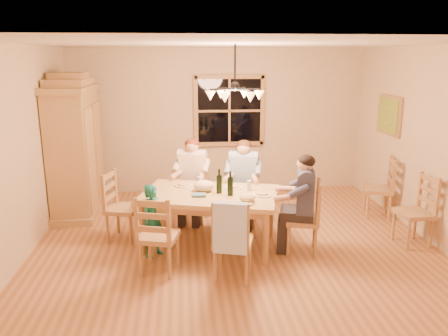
{
  "coord_description": "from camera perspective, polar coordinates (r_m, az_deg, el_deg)",
  "views": [
    {
      "loc": [
        -0.7,
        -5.69,
        2.55
      ],
      "look_at": [
        -0.13,
        0.1,
        1.05
      ],
      "focal_mm": 35.0,
      "sensor_mm": 36.0,
      "label": 1
    }
  ],
  "objects": [
    {
      "name": "armoire",
      "position": [
        7.48,
        -18.8,
        2.14
      ],
      "size": [
        0.66,
        1.4,
        2.3
      ],
      "color": "olive",
      "rests_on": "floor"
    },
    {
      "name": "chair_far_right",
      "position": [
        6.78,
        2.52,
        -4.94
      ],
      "size": [
        0.54,
        0.52,
        0.99
      ],
      "rotation": [
        0.0,
        0.0,
        2.87
      ],
      "color": "#A38248",
      "rests_on": "floor"
    },
    {
      "name": "cap",
      "position": [
        5.52,
        3.06,
        -3.9
      ],
      "size": [
        0.2,
        0.2,
        0.11
      ],
      "primitive_type": "ellipsoid",
      "color": "#C5B683",
      "rests_on": "dining_table"
    },
    {
      "name": "adult_plaid_man",
      "position": [
        6.62,
        2.57,
        -0.54
      ],
      "size": [
        0.48,
        0.51,
        0.87
      ],
      "rotation": [
        0.0,
        0.0,
        2.87
      ],
      "color": "#325989",
      "rests_on": "floor"
    },
    {
      "name": "adult_woman",
      "position": [
        6.76,
        -4.17,
        -0.24
      ],
      "size": [
        0.48,
        0.51,
        0.87
      ],
      "rotation": [
        0.0,
        0.0,
        2.87
      ],
      "color": "beige",
      "rests_on": "floor"
    },
    {
      "name": "chair_spare_back",
      "position": [
        7.55,
        19.39,
        -3.72
      ],
      "size": [
        0.53,
        0.54,
        0.99
      ],
      "rotation": [
        0.0,
        0.0,
        1.29
      ],
      "color": "#A38248",
      "rests_on": "floor"
    },
    {
      "name": "chair_near_right",
      "position": [
        5.21,
        1.15,
        -11.13
      ],
      "size": [
        0.54,
        0.52,
        0.99
      ],
      "rotation": [
        0.0,
        0.0,
        -0.27
      ],
      "color": "#A38248",
      "rests_on": "floor"
    },
    {
      "name": "plate_woman",
      "position": [
        6.22,
        -5.24,
        -2.26
      ],
      "size": [
        0.26,
        0.26,
        0.02
      ],
      "primitive_type": "cylinder",
      "color": "white",
      "rests_on": "dining_table"
    },
    {
      "name": "plate_slate",
      "position": [
        5.8,
        4.96,
        -3.48
      ],
      "size": [
        0.26,
        0.26,
        0.02
      ],
      "primitive_type": "cylinder",
      "color": "white",
      "rests_on": "dining_table"
    },
    {
      "name": "painting",
      "position": [
        7.74,
        20.74,
        6.46
      ],
      "size": [
        0.06,
        0.78,
        0.64
      ],
      "color": "olive",
      "rests_on": "wall_right"
    },
    {
      "name": "chair_end_left",
      "position": [
        6.4,
        -12.95,
        -6.49
      ],
      "size": [
        0.52,
        0.54,
        0.99
      ],
      "rotation": [
        0.0,
        0.0,
        -1.84
      ],
      "color": "#A38248",
      "rests_on": "floor"
    },
    {
      "name": "napkin",
      "position": [
        5.75,
        -3.29,
        -3.55
      ],
      "size": [
        0.21,
        0.18,
        0.03
      ],
      "primitive_type": "cube",
      "rotation": [
        0.0,
        0.0,
        -0.27
      ],
      "color": "#45697F",
      "rests_on": "dining_table"
    },
    {
      "name": "chair_end_right",
      "position": [
        5.94,
        10.16,
        -8.04
      ],
      "size": [
        0.52,
        0.54,
        0.99
      ],
      "rotation": [
        0.0,
        0.0,
        1.3
      ],
      "color": "#A38248",
      "rests_on": "floor"
    },
    {
      "name": "window",
      "position": [
        8.26,
        0.7,
        7.48
      ],
      "size": [
        1.3,
        0.06,
        1.3
      ],
      "color": "black",
      "rests_on": "wall_back"
    },
    {
      "name": "wine_bottle_b",
      "position": [
        5.74,
        0.83,
        -2.0
      ],
      "size": [
        0.08,
        0.08,
        0.33
      ],
      "primitive_type": "cylinder",
      "color": "black",
      "rests_on": "dining_table"
    },
    {
      "name": "chair_spare_front",
      "position": [
        6.62,
        23.41,
        -6.67
      ],
      "size": [
        0.46,
        0.48,
        0.99
      ],
      "rotation": [
        0.0,
        0.0,
        1.66
      ],
      "color": "#A38248",
      "rests_on": "floor"
    },
    {
      "name": "chandelier",
      "position": [
        5.75,
        1.43,
        9.72
      ],
      "size": [
        0.77,
        0.68,
        0.71
      ],
      "color": "black",
      "rests_on": "ceiling"
    },
    {
      "name": "adult_slate_man",
      "position": [
        5.75,
        10.4,
        -3.08
      ],
      "size": [
        0.51,
        0.48,
        0.87
      ],
      "rotation": [
        0.0,
        0.0,
        1.3
      ],
      "color": "#393E5C",
      "rests_on": "floor"
    },
    {
      "name": "dining_table",
      "position": [
        5.92,
        -1.89,
        -4.18
      ],
      "size": [
        2.03,
        1.54,
        0.76
      ],
      "rotation": [
        0.0,
        0.0,
        -0.27
      ],
      "color": "tan",
      "rests_on": "floor"
    },
    {
      "name": "chair_far_left",
      "position": [
        6.92,
        -4.09,
        -4.56
      ],
      "size": [
        0.54,
        0.52,
        0.99
      ],
      "rotation": [
        0.0,
        0.0,
        2.87
      ],
      "color": "#A38248",
      "rests_on": "floor"
    },
    {
      "name": "wine_bottle_a",
      "position": [
        5.83,
        -0.64,
        -1.73
      ],
      "size": [
        0.08,
        0.08,
        0.33
      ],
      "primitive_type": "cylinder",
      "color": "black",
      "rests_on": "dining_table"
    },
    {
      "name": "plate_plaid",
      "position": [
        6.09,
        1.23,
        -2.56
      ],
      "size": [
        0.26,
        0.26,
        0.02
      ],
      "primitive_type": "cylinder",
      "color": "white",
      "rests_on": "dining_table"
    },
    {
      "name": "wall_right",
      "position": [
        6.76,
        25.25,
        2.82
      ],
      "size": [
        0.02,
        5.0,
        2.7
      ],
      "primitive_type": "cube",
      "color": "tan",
      "rests_on": "floor"
    },
    {
      "name": "ceiling",
      "position": [
        5.73,
        1.47,
        15.94
      ],
      "size": [
        5.5,
        5.0,
        0.02
      ],
      "primitive_type": "cube",
      "color": "white",
      "rests_on": "wall_back"
    },
    {
      "name": "wine_glass_b",
      "position": [
        5.98,
        3.32,
        -2.3
      ],
      "size": [
        0.06,
        0.06,
        0.14
      ],
      "primitive_type": "cylinder",
      "color": "silver",
      "rests_on": "dining_table"
    },
    {
      "name": "wall_left",
      "position": [
        6.16,
        -24.93,
        1.85
      ],
      "size": [
        0.02,
        5.0,
        2.7
      ],
      "primitive_type": "cube",
      "color": "tan",
      "rests_on": "floor"
    },
    {
      "name": "chair_near_left",
      "position": [
        5.4,
        -8.48,
        -10.3
      ],
      "size": [
        0.54,
        0.52,
        0.99
      ],
      "rotation": [
        0.0,
        0.0,
        -0.27
      ],
      "color": "#A38248",
      "rests_on": "floor"
    },
    {
      "name": "cloth_bundle",
      "position": [
        5.94,
        -2.68,
        -2.34
      ],
      "size": [
        0.28,
        0.22,
        0.15
      ],
      "primitive_type": "ellipsoid",
      "color": "beige",
      "rests_on": "dining_table"
    },
    {
      "name": "floor",
      "position": [
        6.27,
        1.31,
        -9.57
      ],
      "size": [
        5.5,
        5.5,
        0.0
      ],
      "primitive_type": "plane",
      "color": "#986637",
      "rests_on": "ground"
    },
    {
      "name": "wall_back",
      "position": [
        8.3,
        -0.71,
        6.12
      ],
      "size": [
        5.5,
        0.02,
        2.7
      ],
      "primitive_type": "cube",
      "color": "tan",
      "rests_on": "floor"
    },
    {
      "name": "child",
      "position": [
        5.74,
        -9.21,
        -6.82
      ],
      "size": [
        0.41,
        0.42,
        0.97
      ],
      "primitive_type": "imported",
      "rotation": [
        0.0,
        0.0,
        0.83
      ],
      "color": "#186D65",
      "rests_on": "floor"
    },
    {
      "name": "wine_glass_a",
      "position": [
        6.18,
        -3.23,
        -1.74
      ],
      "size": [
        0.06,
        0.06,
        0.14
      ],
      "primitive_type": "cylinder",
      "color": "silver",
      "rests_on": "dining_table"
    },
    {
      "name": "towel",
      "position": [
        4.87,
        0.83,
        -7.86
      ],
      "size": [
        0.39,
        0.2,
        0.58
      ],
      "primitive_type": "cube",
      "rotation": [
        0.0,
        0.0,
        -0.27
      ],
      "color": "#B3CBF3",
      "rests_on": "chair_near_right"
    }
  ]
}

